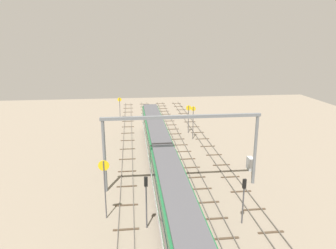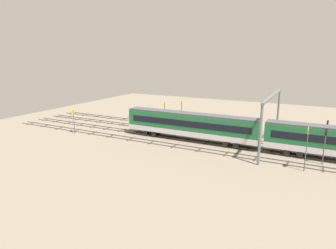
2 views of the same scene
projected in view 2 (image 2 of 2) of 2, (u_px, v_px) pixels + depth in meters
name	position (u px, v px, depth m)	size (l,w,h in m)	color
ground_plane	(201.00, 138.00, 53.34)	(95.48, 95.48, 0.00)	gray
track_near_foreground	(213.00, 130.00, 58.92)	(79.48, 2.40, 0.16)	#59544C
track_second_near	(205.00, 135.00, 55.19)	(79.48, 2.40, 0.16)	#59544C
track_with_train	(196.00, 141.00, 51.46)	(79.48, 2.40, 0.16)	#59544C
track_second_far	(186.00, 148.00, 47.73)	(79.48, 2.40, 0.16)	#59544C
train	(259.00, 134.00, 46.12)	(50.40, 3.24, 4.80)	#1E6638
overhead_gantry	(272.00, 108.00, 46.44)	(0.40, 18.12, 8.70)	slate
speed_sign_near_foreground	(74.00, 118.00, 55.89)	(0.14, 0.88, 4.64)	#4C4C51
speed_sign_mid_trackside	(181.00, 111.00, 59.47)	(0.14, 0.82, 5.84)	#4C4C51
speed_sign_far_trackside	(164.00, 111.00, 61.17)	(0.14, 0.97, 5.22)	#4C4C51
speed_sign_distant_end	(307.00, 142.00, 37.25)	(0.14, 1.04, 5.99)	#4C4C51
signal_light_trackside_approach	(325.00, 142.00, 39.75)	(0.31, 0.32, 5.09)	#4C4C51
signal_light_trackside_departure	(327.00, 130.00, 47.43)	(0.31, 0.32, 4.54)	#4C4C51
relay_cabinet	(256.00, 127.00, 58.09)	(1.29, 0.69, 1.72)	#B2B7BC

